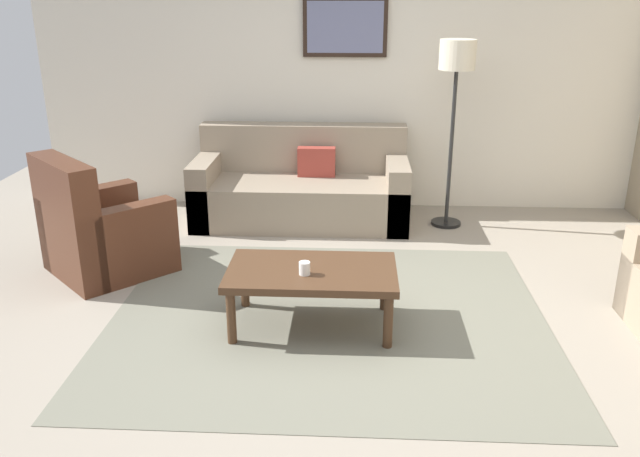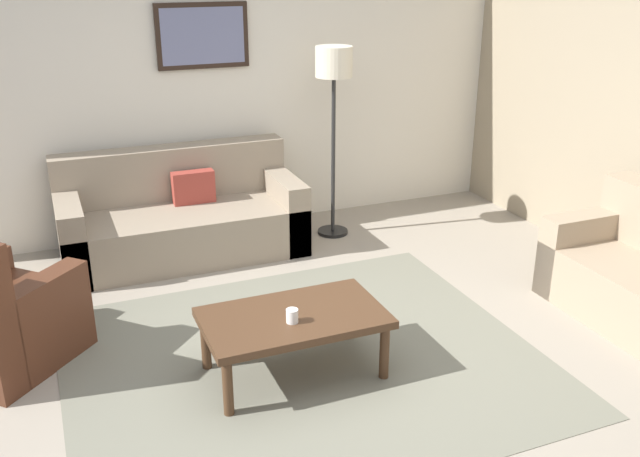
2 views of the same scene
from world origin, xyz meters
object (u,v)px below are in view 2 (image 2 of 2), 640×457
object	(u,v)px
lamp_standing	(334,82)
framed_artwork	(203,36)
couch_main	(180,218)
cup	(292,316)
coffee_table	(294,322)

from	to	relation	value
lamp_standing	framed_artwork	world-z (taller)	framed_artwork
framed_artwork	couch_main	bearing A→B (deg)	-132.84
cup	couch_main	bearing A→B (deg)	94.92
coffee_table	framed_artwork	bearing A→B (deg)	86.66
coffee_table	cup	bearing A→B (deg)	-114.34
coffee_table	cup	distance (m)	0.13
couch_main	coffee_table	bearing A→B (deg)	-83.85
cup	lamp_standing	world-z (taller)	lamp_standing
couch_main	framed_artwork	world-z (taller)	framed_artwork
coffee_table	lamp_standing	world-z (taller)	lamp_standing
coffee_table	cup	xyz separation A→B (m)	(-0.04, -0.09, 0.09)
coffee_table	lamp_standing	bearing A→B (deg)	60.95
coffee_table	cup	size ratio (longest dim) A/B	13.05
couch_main	lamp_standing	bearing A→B (deg)	-5.48
cup	lamp_standing	distance (m)	2.65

